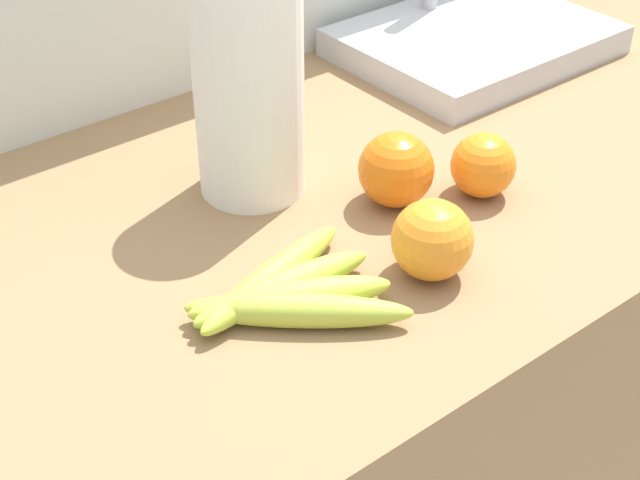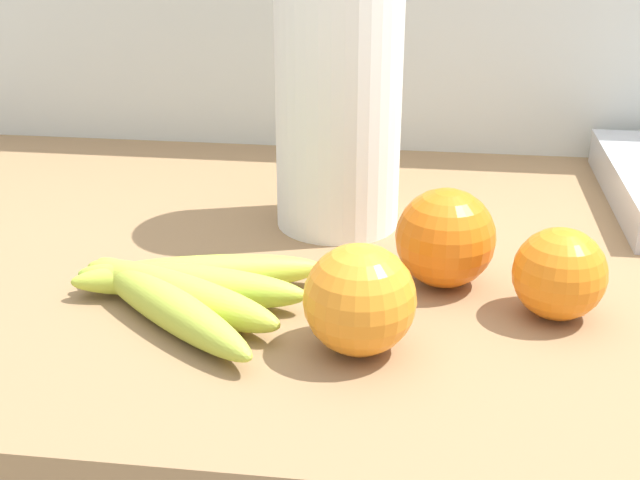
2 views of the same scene
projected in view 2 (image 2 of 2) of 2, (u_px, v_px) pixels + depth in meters
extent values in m
cube|color=silver|center=(538.00, 313.00, 1.17)|extent=(2.04, 0.06, 1.30)
ellipsoid|color=#B0C53F|center=(166.00, 305.00, 0.65)|extent=(0.18, 0.16, 0.03)
ellipsoid|color=#B8C63F|center=(178.00, 294.00, 0.67)|extent=(0.19, 0.11, 0.03)
ellipsoid|color=#ACD13F|center=(190.00, 285.00, 0.68)|extent=(0.19, 0.05, 0.03)
ellipsoid|color=#B9CF3F|center=(199.00, 275.00, 0.70)|extent=(0.21, 0.09, 0.03)
sphere|color=orange|center=(445.00, 238.00, 0.71)|extent=(0.08, 0.08, 0.08)
sphere|color=orange|center=(560.00, 274.00, 0.66)|extent=(0.07, 0.07, 0.07)
sphere|color=orange|center=(360.00, 300.00, 0.61)|extent=(0.08, 0.08, 0.08)
cylinder|color=white|center=(338.00, 101.00, 0.80)|extent=(0.12, 0.12, 0.25)
cylinder|color=gray|center=(339.00, 85.00, 0.80)|extent=(0.02, 0.02, 0.28)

